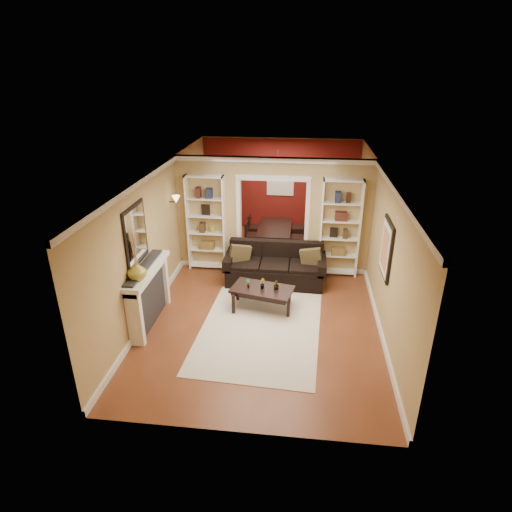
# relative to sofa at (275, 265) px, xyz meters

# --- Properties ---
(floor) EXTENTS (8.00, 8.00, 0.00)m
(floor) POSITION_rel_sofa_xyz_m (-0.13, -0.45, -0.44)
(floor) COLOR brown
(floor) RESTS_ON ground
(ceiling) EXTENTS (8.00, 8.00, 0.00)m
(ceiling) POSITION_rel_sofa_xyz_m (-0.13, -0.45, 2.26)
(ceiling) COLOR white
(ceiling) RESTS_ON ground
(wall_back) EXTENTS (8.00, 0.00, 8.00)m
(wall_back) POSITION_rel_sofa_xyz_m (-0.13, 3.55, 0.91)
(wall_back) COLOR tan
(wall_back) RESTS_ON ground
(wall_front) EXTENTS (8.00, 0.00, 8.00)m
(wall_front) POSITION_rel_sofa_xyz_m (-0.13, -4.45, 0.91)
(wall_front) COLOR tan
(wall_front) RESTS_ON ground
(wall_left) EXTENTS (0.00, 8.00, 8.00)m
(wall_left) POSITION_rel_sofa_xyz_m (-2.38, -0.45, 0.91)
(wall_left) COLOR tan
(wall_left) RESTS_ON ground
(wall_right) EXTENTS (0.00, 8.00, 8.00)m
(wall_right) POSITION_rel_sofa_xyz_m (2.12, -0.45, 0.91)
(wall_right) COLOR tan
(wall_right) RESTS_ON ground
(partition_wall) EXTENTS (4.50, 0.15, 2.70)m
(partition_wall) POSITION_rel_sofa_xyz_m (-0.13, 0.75, 0.91)
(partition_wall) COLOR tan
(partition_wall) RESTS_ON floor
(red_back_panel) EXTENTS (4.44, 0.04, 2.64)m
(red_back_panel) POSITION_rel_sofa_xyz_m (-0.13, 3.52, 0.88)
(red_back_panel) COLOR maroon
(red_back_panel) RESTS_ON floor
(dining_window) EXTENTS (0.78, 0.03, 0.98)m
(dining_window) POSITION_rel_sofa_xyz_m (-0.13, 3.48, 1.11)
(dining_window) COLOR #8CA5CC
(dining_window) RESTS_ON wall_back
(area_rug) EXTENTS (2.36, 3.20, 0.01)m
(area_rug) POSITION_rel_sofa_xyz_m (-0.13, -1.98, -0.44)
(area_rug) COLOR beige
(area_rug) RESTS_ON floor
(sofa) EXTENTS (2.26, 0.98, 0.88)m
(sofa) POSITION_rel_sofa_xyz_m (0.00, 0.00, 0.00)
(sofa) COLOR black
(sofa) RESTS_ON floor
(pillow_left) EXTENTS (0.48, 0.32, 0.47)m
(pillow_left) POSITION_rel_sofa_xyz_m (-0.80, -0.02, 0.22)
(pillow_left) COLOR brown
(pillow_left) RESTS_ON sofa
(pillow_right) EXTENTS (0.47, 0.19, 0.46)m
(pillow_right) POSITION_rel_sofa_xyz_m (0.80, -0.02, 0.22)
(pillow_right) COLOR brown
(pillow_right) RESTS_ON sofa
(coffee_table) EXTENTS (1.33, 0.91, 0.46)m
(coffee_table) POSITION_rel_sofa_xyz_m (-0.17, -1.18, -0.21)
(coffee_table) COLOR black
(coffee_table) RESTS_ON floor
(plant_left) EXTENTS (0.12, 0.12, 0.19)m
(plant_left) POSITION_rel_sofa_xyz_m (-0.45, -1.18, 0.11)
(plant_left) COLOR #336626
(plant_left) RESTS_ON coffee_table
(plant_center) EXTENTS (0.12, 0.14, 0.21)m
(plant_center) POSITION_rel_sofa_xyz_m (-0.17, -1.18, 0.12)
(plant_center) COLOR #336626
(plant_center) RESTS_ON coffee_table
(plant_right) EXTENTS (0.16, 0.16, 0.20)m
(plant_right) POSITION_rel_sofa_xyz_m (0.11, -1.18, 0.12)
(plant_right) COLOR #336626
(plant_right) RESTS_ON coffee_table
(bookshelf_left) EXTENTS (0.90, 0.30, 2.30)m
(bookshelf_left) POSITION_rel_sofa_xyz_m (-1.68, 0.58, 0.71)
(bookshelf_left) COLOR white
(bookshelf_left) RESTS_ON floor
(bookshelf_right) EXTENTS (0.90, 0.30, 2.30)m
(bookshelf_right) POSITION_rel_sofa_xyz_m (1.42, 0.58, 0.71)
(bookshelf_right) COLOR white
(bookshelf_right) RESTS_ON floor
(fireplace) EXTENTS (0.32, 1.70, 1.16)m
(fireplace) POSITION_rel_sofa_xyz_m (-2.22, -1.95, 0.14)
(fireplace) COLOR white
(fireplace) RESTS_ON floor
(vase) EXTENTS (0.39, 0.39, 0.34)m
(vase) POSITION_rel_sofa_xyz_m (-2.22, -2.40, 0.89)
(vase) COLOR olive
(vase) RESTS_ON fireplace
(mirror) EXTENTS (0.03, 0.95, 1.10)m
(mirror) POSITION_rel_sofa_xyz_m (-2.36, -1.95, 1.36)
(mirror) COLOR silver
(mirror) RESTS_ON wall_left
(wall_sconce) EXTENTS (0.18, 0.18, 0.22)m
(wall_sconce) POSITION_rel_sofa_xyz_m (-2.28, 0.10, 1.39)
(wall_sconce) COLOR #FFE0A5
(wall_sconce) RESTS_ON wall_left
(framed_art) EXTENTS (0.04, 0.85, 1.05)m
(framed_art) POSITION_rel_sofa_xyz_m (2.08, -1.45, 1.11)
(framed_art) COLOR black
(framed_art) RESTS_ON wall_right
(dining_table) EXTENTS (1.60, 0.89, 0.56)m
(dining_table) POSITION_rel_sofa_xyz_m (-0.14, 2.13, -0.16)
(dining_table) COLOR black
(dining_table) RESTS_ON floor
(dining_chair_nw) EXTENTS (0.49, 0.49, 0.80)m
(dining_chair_nw) POSITION_rel_sofa_xyz_m (-0.69, 1.83, -0.04)
(dining_chair_nw) COLOR black
(dining_chair_nw) RESTS_ON floor
(dining_chair_ne) EXTENTS (0.43, 0.43, 0.79)m
(dining_chair_ne) POSITION_rel_sofa_xyz_m (0.41, 1.83, -0.05)
(dining_chair_ne) COLOR black
(dining_chair_ne) RESTS_ON floor
(dining_chair_sw) EXTENTS (0.48, 0.48, 0.80)m
(dining_chair_sw) POSITION_rel_sofa_xyz_m (-0.69, 2.43, -0.04)
(dining_chair_sw) COLOR black
(dining_chair_sw) RESTS_ON floor
(dining_chair_se) EXTENTS (0.52, 0.52, 0.91)m
(dining_chair_se) POSITION_rel_sofa_xyz_m (0.41, 2.43, 0.01)
(dining_chair_se) COLOR black
(dining_chair_se) RESTS_ON floor
(chandelier) EXTENTS (0.50, 0.50, 0.30)m
(chandelier) POSITION_rel_sofa_xyz_m (-0.13, 2.25, 1.58)
(chandelier) COLOR #3A241A
(chandelier) RESTS_ON ceiling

